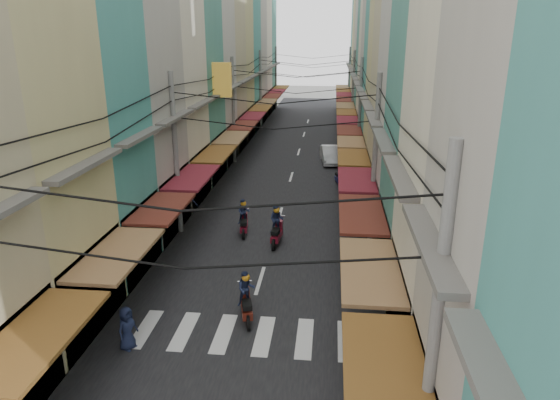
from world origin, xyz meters
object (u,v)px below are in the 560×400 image
Objects in this scene: white_car at (330,163)px; traffic_sign at (396,234)px; bicycle at (396,300)px; market_umbrella at (430,243)px.

traffic_sign is (2.69, -20.25, 2.23)m from white_car.
bicycle is at bearing -89.33° from traffic_sign.
traffic_sign reaches higher than bicycle.
market_umbrella is (4.01, -20.36, 1.95)m from white_car.
bicycle is 2.56m from traffic_sign.
bicycle is (2.70, -21.50, 0.00)m from white_car.
bicycle is 0.81× the size of market_umbrella.
white_car is at bearing 101.15° from market_umbrella.
market_umbrella is 0.73× the size of traffic_sign.
market_umbrella reaches higher than bicycle.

